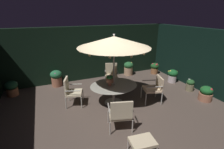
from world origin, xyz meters
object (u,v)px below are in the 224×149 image
(patio_dining_table, at_px, (114,88))
(patio_chair_north, at_px, (71,90))
(ottoman_footrest, at_px, (142,142))
(potted_plant_back_right, at_px, (56,78))
(potted_plant_back_left, at_px, (128,68))
(potted_plant_right_far, at_px, (206,93))
(patio_chair_northeast, at_px, (121,113))
(potted_plant_right_near, at_px, (173,75))
(centerpiece_planter, at_px, (110,79))
(potted_plant_front_corner, at_px, (155,68))
(potted_plant_left_far, at_px, (190,85))
(patio_umbrella, at_px, (114,42))
(patio_chair_east, at_px, (154,87))
(potted_plant_left_near, at_px, (12,88))
(patio_chair_southeast, at_px, (111,74))

(patio_dining_table, xyz_separation_m, patio_chair_north, (-1.42, 0.47, -0.00))
(patio_dining_table, distance_m, ottoman_footrest, 2.41)
(patio_dining_table, bearing_deg, potted_plant_back_right, 126.35)
(potted_plant_back_left, bearing_deg, potted_plant_right_far, -68.63)
(patio_chair_northeast, xyz_separation_m, potted_plant_right_near, (3.74, 2.14, -0.22))
(patio_dining_table, xyz_separation_m, centerpiece_planter, (-0.15, 0.01, 0.37))
(patio_chair_northeast, distance_m, potted_plant_front_corner, 5.06)
(potted_plant_left_far, bearing_deg, patio_umbrella, 174.95)
(patio_dining_table, distance_m, potted_plant_back_right, 2.96)
(ottoman_footrest, bearing_deg, centerpiece_planter, 86.21)
(potted_plant_right_far, bearing_deg, patio_chair_northeast, -175.40)
(patio_chair_east, relative_size, potted_plant_back_left, 1.36)
(centerpiece_planter, distance_m, potted_plant_back_right, 2.92)
(patio_dining_table, bearing_deg, potted_plant_front_corner, 31.71)
(potted_plant_left_far, distance_m, potted_plant_right_near, 1.01)
(patio_dining_table, distance_m, patio_chair_north, 1.50)
(potted_plant_left_far, height_order, potted_plant_front_corner, potted_plant_front_corner)
(centerpiece_planter, distance_m, potted_plant_left_near, 3.99)
(potted_plant_back_left, bearing_deg, potted_plant_left_far, -60.87)
(patio_umbrella, relative_size, potted_plant_front_corner, 4.23)
(patio_umbrella, xyz_separation_m, ottoman_footrest, (-0.31, -2.37, -1.91))
(patio_chair_east, distance_m, potted_plant_right_near, 2.22)
(patio_chair_northeast, bearing_deg, potted_plant_front_corner, 43.16)
(patio_dining_table, distance_m, patio_chair_southeast, 1.50)
(potted_plant_left_far, bearing_deg, patio_dining_table, 174.95)
(potted_plant_back_left, bearing_deg, potted_plant_front_corner, -15.00)
(centerpiece_planter, height_order, potted_plant_left_near, centerpiece_planter)
(patio_umbrella, xyz_separation_m, potted_plant_left_near, (-3.48, 2.11, -1.91))
(ottoman_footrest, bearing_deg, potted_plant_back_right, 106.93)
(potted_plant_left_near, bearing_deg, patio_chair_southeast, -9.90)
(patio_chair_north, relative_size, patio_chair_east, 1.07)
(potted_plant_left_near, bearing_deg, potted_plant_right_near, -11.65)
(centerpiece_planter, bearing_deg, potted_plant_left_near, 147.86)
(patio_dining_table, height_order, patio_chair_east, patio_chair_east)
(patio_dining_table, xyz_separation_m, patio_chair_southeast, (0.49, 1.41, 0.01))
(patio_dining_table, distance_m, potted_plant_right_far, 3.46)
(patio_chair_southeast, bearing_deg, potted_plant_left_far, -30.74)
(patio_umbrella, height_order, potted_plant_back_right, patio_umbrella)
(ottoman_footrest, distance_m, potted_plant_back_left, 5.24)
(potted_plant_back_right, bearing_deg, patio_chair_northeast, -70.74)
(centerpiece_planter, distance_m, potted_plant_right_near, 3.59)
(patio_chair_southeast, height_order, potted_plant_left_near, patio_chair_southeast)
(patio_chair_east, bearing_deg, ottoman_footrest, -131.77)
(patio_dining_table, xyz_separation_m, patio_umbrella, (-0.00, -0.00, 1.65))
(patio_chair_north, xyz_separation_m, potted_plant_right_near, (4.74, 0.23, -0.24))
(patio_umbrella, height_order, ottoman_footrest, patio_umbrella)
(patio_chair_east, bearing_deg, patio_chair_northeast, -151.46)
(patio_umbrella, height_order, potted_plant_left_far, patio_umbrella)
(patio_chair_north, xyz_separation_m, ottoman_footrest, (1.11, -2.85, -0.26))
(patio_chair_southeast, relative_size, potted_plant_front_corner, 1.74)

